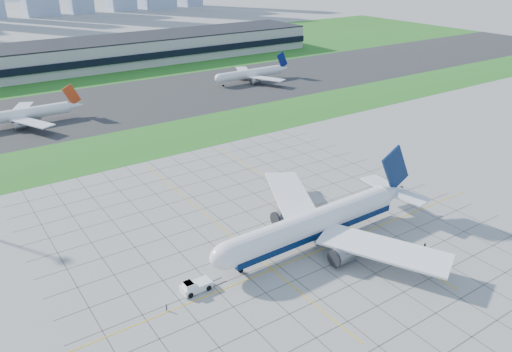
{
  "coord_description": "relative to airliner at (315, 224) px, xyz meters",
  "views": [
    {
      "loc": [
        -65.24,
        -76.7,
        65.21
      ],
      "look_at": [
        6.79,
        29.17,
        7.0
      ],
      "focal_mm": 35.0,
      "sensor_mm": 36.0,
      "label": 1
    }
  ],
  "objects": [
    {
      "name": "pushback_tug",
      "position": [
        -32.97,
        -0.45,
        -4.16
      ],
      "size": [
        9.53,
        3.43,
        2.65
      ],
      "rotation": [
        0.0,
        0.0,
        0.01
      ],
      "color": "white",
      "rests_on": "ground"
    },
    {
      "name": "asphalt_taxiway",
      "position": [
        -5.05,
        143.63,
        -5.31
      ],
      "size": [
        700.0,
        75.0,
        0.04
      ],
      "primitive_type": "cube",
      "color": "#383838",
      "rests_on": "ground"
    },
    {
      "name": "grass_median",
      "position": [
        -5.05,
        88.63,
        -5.32
      ],
      "size": [
        700.0,
        35.0,
        0.04
      ],
      "primitive_type": "cube",
      "color": "#27661D",
      "rests_on": "ground"
    },
    {
      "name": "crew_far",
      "position": [
        20.05,
        -17.0,
        -4.52
      ],
      "size": [
        0.97,
        1.01,
        1.64
      ],
      "primitive_type": "imported",
      "rotation": [
        0.0,
        0.0,
        -0.93
      ],
      "color": "#2A281C",
      "rests_on": "ground"
    },
    {
      "name": "terminal",
      "position": [
        34.95,
        228.5,
        2.56
      ],
      "size": [
        260.0,
        43.0,
        15.8
      ],
      "color": "#B7B7B2",
      "rests_on": "ground"
    },
    {
      "name": "ground",
      "position": [
        -5.05,
        -1.37,
        -5.34
      ],
      "size": [
        1400.0,
        1400.0,
        0.0
      ],
      "primitive_type": "plane",
      "color": "#9E9E98",
      "rests_on": "ground"
    },
    {
      "name": "crew_near",
      "position": [
        -40.56,
        -2.92,
        -4.56
      ],
      "size": [
        0.46,
        0.62,
        1.55
      ],
      "primitive_type": "imported",
      "rotation": [
        0.0,
        0.0,
        1.4
      ],
      "color": "black",
      "rests_on": "ground"
    },
    {
      "name": "airliner",
      "position": [
        0.0,
        0.0,
        0.0
      ],
      "size": [
        61.99,
        62.83,
        19.51
      ],
      "rotation": [
        0.0,
        0.0,
        0.01
      ],
      "color": "white",
      "rests_on": "ground"
    },
    {
      "name": "distant_jet_1",
      "position": [
        -40.27,
        135.85,
        -0.85
      ],
      "size": [
        45.21,
        42.66,
        14.08
      ],
      "color": "white",
      "rests_on": "ground"
    },
    {
      "name": "apron_markings",
      "position": [
        -4.62,
        9.72,
        -5.32
      ],
      "size": [
        120.0,
        130.0,
        0.03
      ],
      "color": "#474744",
      "rests_on": "ground"
    },
    {
      "name": "grass_far",
      "position": [
        -5.05,
        253.63,
        -5.32
      ],
      "size": [
        700.0,
        145.0,
        0.04
      ],
      "primitive_type": "cube",
      "color": "#27661D",
      "rests_on": "ground"
    },
    {
      "name": "distant_jet_2",
      "position": [
        77.71,
        144.2,
        -0.85
      ],
      "size": [
        44.38,
        42.66,
        14.08
      ],
      "color": "white",
      "rests_on": "ground"
    }
  ]
}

